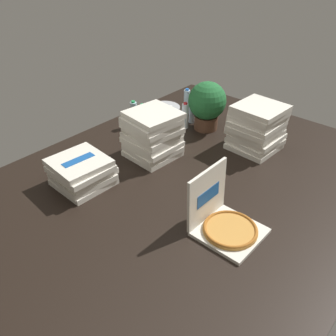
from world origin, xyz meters
name	(u,v)px	position (x,y,z in m)	size (l,w,h in m)	color
ground_plane	(184,188)	(0.00, 0.00, -0.01)	(3.20, 2.40, 0.02)	black
open_pizza_box	(224,221)	(-0.18, -0.46, 0.07)	(0.36, 0.38, 0.38)	silver
pizza_stack_right_near	(82,172)	(-0.45, 0.55, 0.10)	(0.40, 0.39, 0.21)	silver
pizza_stack_right_mid	(152,134)	(0.17, 0.46, 0.19)	(0.42, 0.40, 0.37)	silver
pizza_stack_left_mid	(257,127)	(0.81, -0.09, 0.18)	(0.40, 0.40, 0.37)	silver
ice_bucket	(165,114)	(0.69, 0.80, 0.07)	(0.29, 0.29, 0.14)	#B7BABF
water_bottle_0	(134,114)	(0.42, 0.94, 0.12)	(0.06, 0.06, 0.25)	silver
water_bottle_1	(192,111)	(0.83, 0.59, 0.12)	(0.06, 0.06, 0.25)	silver
water_bottle_2	(143,117)	(0.43, 0.83, 0.12)	(0.06, 0.06, 0.25)	silver
water_bottle_3	(187,101)	(0.97, 0.76, 0.12)	(0.06, 0.06, 0.25)	silver
water_bottle_4	(185,116)	(0.70, 0.57, 0.12)	(0.06, 0.06, 0.25)	white
water_bottle_5	(170,119)	(0.56, 0.62, 0.12)	(0.06, 0.06, 0.25)	silver
potted_plant	(207,104)	(0.82, 0.42, 0.24)	(0.33, 0.33, 0.43)	#513323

